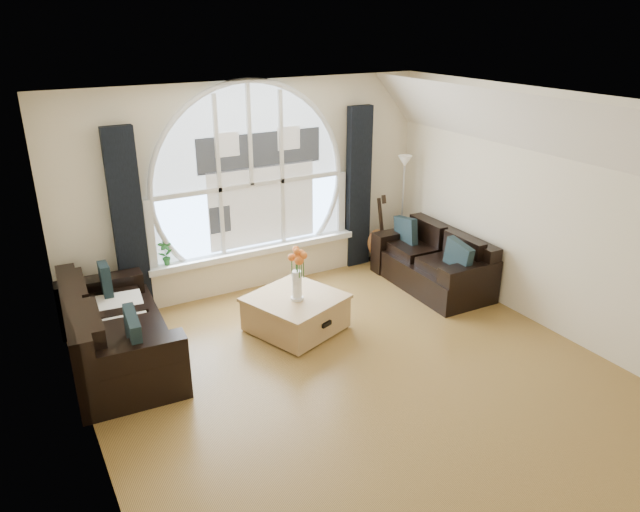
% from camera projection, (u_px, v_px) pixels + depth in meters
% --- Properties ---
extents(ground, '(5.00, 5.50, 0.01)m').
position_uv_depth(ground, '(364.00, 382.00, 5.95)').
color(ground, brown).
rests_on(ground, ground).
extents(ceiling, '(5.00, 5.50, 0.01)m').
position_uv_depth(ceiling, '(373.00, 109.00, 4.93)').
color(ceiling, silver).
rests_on(ceiling, ground).
extents(wall_back, '(5.00, 0.01, 2.70)m').
position_uv_depth(wall_back, '(250.00, 188.00, 7.66)').
color(wall_back, beige).
rests_on(wall_back, ground).
extents(wall_left, '(0.01, 5.50, 2.70)m').
position_uv_depth(wall_left, '(82.00, 322.00, 4.30)').
color(wall_left, beige).
rests_on(wall_left, ground).
extents(wall_right, '(0.01, 5.50, 2.70)m').
position_uv_depth(wall_right, '(555.00, 216.00, 6.58)').
color(wall_right, beige).
rests_on(wall_right, ground).
extents(attic_slope, '(0.92, 5.50, 0.72)m').
position_uv_depth(attic_slope, '(550.00, 128.00, 6.06)').
color(attic_slope, silver).
rests_on(attic_slope, ground).
extents(arched_window, '(2.60, 0.06, 2.15)m').
position_uv_depth(arched_window, '(250.00, 167.00, 7.53)').
color(arched_window, silver).
rests_on(arched_window, wall_back).
extents(window_sill, '(2.90, 0.22, 0.08)m').
position_uv_depth(window_sill, '(256.00, 250.00, 7.89)').
color(window_sill, white).
rests_on(window_sill, wall_back).
extents(window_frame, '(2.76, 0.08, 2.15)m').
position_uv_depth(window_frame, '(251.00, 168.00, 7.51)').
color(window_frame, white).
rests_on(window_frame, wall_back).
extents(neighbor_house, '(1.70, 0.02, 1.50)m').
position_uv_depth(neighbor_house, '(262.00, 176.00, 7.63)').
color(neighbor_house, silver).
rests_on(neighbor_house, wall_back).
extents(curtain_left, '(0.35, 0.12, 2.30)m').
position_uv_depth(curtain_left, '(128.00, 225.00, 6.91)').
color(curtain_left, black).
rests_on(curtain_left, ground).
extents(curtain_right, '(0.35, 0.12, 2.30)m').
position_uv_depth(curtain_right, '(358.00, 188.00, 8.36)').
color(curtain_right, black).
rests_on(curtain_right, ground).
extents(sofa_left, '(1.07, 1.97, 0.85)m').
position_uv_depth(sofa_left, '(117.00, 329.00, 6.13)').
color(sofa_left, black).
rests_on(sofa_left, ground).
extents(sofa_right, '(0.88, 1.70, 0.75)m').
position_uv_depth(sofa_right, '(432.00, 259.00, 7.92)').
color(sofa_right, black).
rests_on(sofa_right, ground).
extents(coffee_chest, '(1.22, 1.22, 0.47)m').
position_uv_depth(coffee_chest, '(296.00, 311.00, 6.86)').
color(coffee_chest, tan).
rests_on(coffee_chest, ground).
extents(throw_blanket, '(0.60, 0.60, 0.10)m').
position_uv_depth(throw_blanket, '(117.00, 309.00, 6.34)').
color(throw_blanket, silver).
rests_on(throw_blanket, sofa_left).
extents(vase_flowers, '(0.24, 0.24, 0.70)m').
position_uv_depth(vase_flowers, '(297.00, 268.00, 6.58)').
color(vase_flowers, white).
rests_on(vase_flowers, coffee_chest).
extents(floor_lamp, '(0.24, 0.24, 1.60)m').
position_uv_depth(floor_lamp, '(402.00, 210.00, 8.58)').
color(floor_lamp, '#B2B2B2').
rests_on(floor_lamp, ground).
extents(guitar, '(0.38, 0.27, 1.06)m').
position_uv_depth(guitar, '(378.00, 228.00, 8.65)').
color(guitar, '#965726').
rests_on(guitar, ground).
extents(potted_plant, '(0.17, 0.12, 0.33)m').
position_uv_depth(potted_plant, '(165.00, 253.00, 7.27)').
color(potted_plant, '#1E6023').
rests_on(potted_plant, window_sill).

